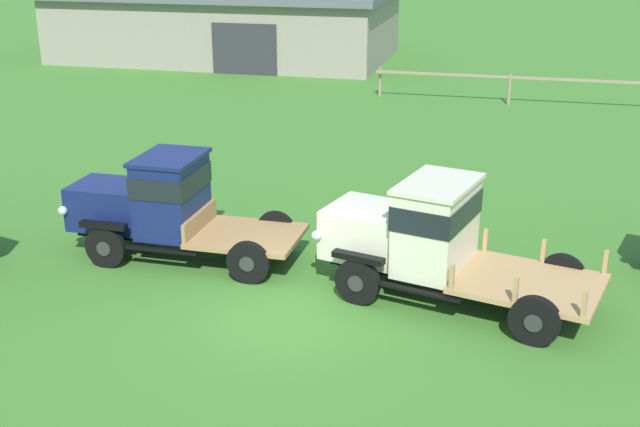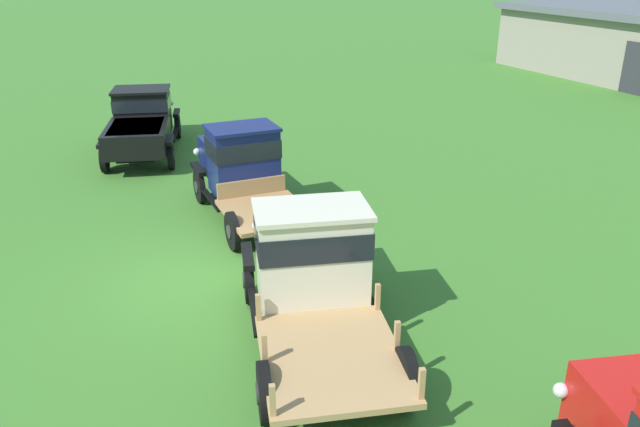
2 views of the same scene
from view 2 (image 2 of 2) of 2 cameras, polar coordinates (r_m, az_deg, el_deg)
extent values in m
plane|color=#3D7528|center=(13.18, -11.15, -5.89)|extent=(240.00, 240.00, 0.00)
cylinder|color=black|center=(23.62, -17.73, 7.44)|extent=(0.89, 0.39, 0.87)
cylinder|color=#2D2D2D|center=(23.63, -17.97, 7.42)|extent=(0.30, 0.11, 0.31)
cylinder|color=black|center=(23.38, -12.89, 7.80)|extent=(0.89, 0.39, 0.87)
cylinder|color=#2D2D2D|center=(23.38, -12.65, 7.82)|extent=(0.30, 0.11, 0.31)
cylinder|color=black|center=(20.19, -19.12, 4.79)|extent=(0.89, 0.39, 0.87)
cylinder|color=#2D2D2D|center=(20.21, -19.39, 4.77)|extent=(0.30, 0.11, 0.31)
cylinder|color=black|center=(19.91, -13.48, 5.19)|extent=(0.89, 0.39, 0.87)
cylinder|color=#2D2D2D|center=(19.91, -13.20, 5.20)|extent=(0.30, 0.11, 0.31)
cube|color=black|center=(21.80, -15.79, 6.67)|extent=(5.24, 2.40, 0.12)
cube|color=black|center=(23.58, -15.42, 9.19)|extent=(1.94, 1.77, 0.93)
cube|color=silver|center=(24.35, -15.22, 9.51)|extent=(0.34, 1.07, 0.69)
sphere|color=silver|center=(24.44, -16.99, 9.53)|extent=(0.20, 0.20, 0.20)
sphere|color=silver|center=(24.27, -13.47, 9.81)|extent=(0.20, 0.20, 0.20)
cube|color=black|center=(23.50, -17.87, 8.58)|extent=(1.02, 0.46, 0.12)
cube|color=black|center=(23.27, -12.99, 8.96)|extent=(1.02, 0.46, 0.12)
cube|color=black|center=(22.08, -15.87, 8.93)|extent=(1.77, 2.04, 1.42)
cube|color=black|center=(22.01, -15.95, 9.73)|extent=(1.83, 2.10, 0.40)
cube|color=black|center=(21.92, -16.08, 10.82)|extent=(1.92, 2.16, 0.08)
cube|color=black|center=(22.28, -18.18, 6.68)|extent=(1.87, 0.63, 0.05)
cube|color=black|center=(22.03, -13.16, 7.05)|extent=(1.87, 0.63, 0.05)
cube|color=black|center=(20.26, -16.35, 6.69)|extent=(2.98, 2.45, 0.74)
cube|color=black|center=(20.17, -16.46, 7.62)|extent=(2.51, 2.07, 0.06)
cube|color=black|center=(20.06, -19.29, 6.11)|extent=(0.98, 0.45, 0.12)
cube|color=black|center=(19.78, -13.61, 6.53)|extent=(0.98, 0.45, 0.12)
cylinder|color=black|center=(17.00, -10.96, 2.44)|extent=(0.90, 0.15, 0.89)
cylinder|color=#2D2D2D|center=(16.98, -11.25, 2.40)|extent=(0.31, 0.03, 0.31)
cylinder|color=black|center=(17.45, -5.10, 3.30)|extent=(0.90, 0.15, 0.89)
cylinder|color=#2D2D2D|center=(17.47, -4.83, 3.34)|extent=(0.31, 0.03, 0.31)
cylinder|color=black|center=(14.13, -8.00, -1.61)|extent=(0.90, 0.15, 0.89)
cylinder|color=#2D2D2D|center=(14.11, -8.34, -1.66)|extent=(0.31, 0.03, 0.31)
cylinder|color=black|center=(14.66, -1.11, -0.45)|extent=(0.90, 0.15, 0.89)
cylinder|color=#2D2D2D|center=(14.69, -0.80, -0.40)|extent=(0.31, 0.03, 0.31)
cube|color=black|center=(15.88, -6.58, 1.57)|extent=(4.65, 1.04, 0.12)
cube|color=#141E51|center=(17.24, -8.34, 5.07)|extent=(1.69, 1.29, 0.95)
cube|color=silver|center=(18.00, -9.03, 5.63)|extent=(0.07, 1.01, 0.71)
sphere|color=silver|center=(17.84, -11.19, 5.57)|extent=(0.20, 0.20, 0.20)
sphere|color=silver|center=(18.16, -6.95, 6.13)|extent=(0.20, 0.20, 0.20)
cube|color=black|center=(16.84, -11.09, 4.03)|extent=(1.03, 0.21, 0.12)
cube|color=black|center=(17.29, -5.16, 4.85)|extent=(1.03, 0.21, 0.12)
cube|color=#141E51|center=(15.84, -7.02, 4.82)|extent=(1.15, 1.62, 1.61)
cube|color=black|center=(15.73, -7.08, 6.08)|extent=(1.20, 1.66, 0.45)
cube|color=#141E51|center=(15.61, -7.16, 7.78)|extent=(1.26, 1.69, 0.08)
cube|color=black|center=(15.82, -9.86, 1.21)|extent=(1.59, 0.15, 0.05)
cube|color=black|center=(16.29, -3.73, 2.15)|extent=(1.59, 0.15, 0.05)
cube|color=#9E7547|center=(14.59, -4.95, 0.15)|extent=(2.24, 1.88, 0.10)
cube|color=#9E7547|center=(15.46, -6.27, 2.34)|extent=(0.09, 1.74, 0.44)
cylinder|color=black|center=(12.03, -6.52, -6.04)|extent=(0.92, 0.39, 0.90)
cylinder|color=#2D2D2D|center=(12.03, -7.01, -6.07)|extent=(0.31, 0.11, 0.32)
cylinder|color=black|center=(12.29, 3.28, -5.28)|extent=(0.92, 0.39, 0.90)
cylinder|color=#2D2D2D|center=(12.31, 3.74, -5.24)|extent=(0.31, 0.11, 0.32)
cylinder|color=black|center=(9.22, -5.10, -16.00)|extent=(0.92, 0.39, 0.90)
cylinder|color=#2D2D2D|center=(9.21, -5.76, -16.05)|extent=(0.31, 0.11, 0.32)
cylinder|color=black|center=(9.55, 7.90, -14.59)|extent=(0.92, 0.39, 0.90)
cylinder|color=#2D2D2D|center=(9.58, 8.50, -14.50)|extent=(0.31, 0.11, 0.32)
cube|color=black|center=(10.70, -0.31, -9.30)|extent=(5.02, 2.31, 0.12)
cube|color=beige|center=(12.04, -1.77, -2.46)|extent=(1.93, 1.81, 0.99)
cube|color=silver|center=(12.77, -2.26, -1.20)|extent=(0.34, 1.13, 0.74)
sphere|color=silver|center=(12.68, -5.78, -1.11)|extent=(0.20, 0.20, 0.20)
sphere|color=silver|center=(12.86, 1.19, -0.64)|extent=(0.20, 0.20, 0.20)
cube|color=black|center=(11.80, -6.63, -3.90)|extent=(1.06, 0.45, 0.12)
cube|color=black|center=(12.06, 3.33, -3.17)|extent=(1.06, 0.45, 0.12)
cube|color=beige|center=(10.67, -0.74, -3.94)|extent=(1.55, 2.06, 1.65)
cube|color=black|center=(10.51, -0.75, -2.13)|extent=(1.60, 2.11, 0.46)
cube|color=beige|center=(10.31, -0.76, 0.37)|extent=(1.68, 2.17, 0.08)
cube|color=black|center=(10.92, -5.99, -8.85)|extent=(1.58, 0.52, 0.05)
cube|color=black|center=(11.19, 4.61, -7.94)|extent=(1.58, 0.52, 0.05)
cube|color=tan|center=(9.51, 1.09, -13.06)|extent=(2.99, 2.65, 0.10)
cube|color=tan|center=(10.21, -5.67, -8.54)|extent=(0.10, 0.10, 0.47)
cube|color=tan|center=(10.49, 5.29, -7.59)|extent=(0.10, 0.10, 0.47)
cube|color=tan|center=(9.24, -5.09, -12.19)|extent=(0.10, 0.10, 0.47)
cube|color=tan|center=(9.56, 7.06, -10.99)|extent=(0.10, 0.10, 0.47)
cube|color=tan|center=(8.33, -4.36, -16.66)|extent=(0.10, 0.10, 0.47)
cube|color=tan|center=(8.67, 9.27, -15.09)|extent=(0.10, 0.10, 0.47)
cube|color=silver|center=(9.17, 24.99, -14.41)|extent=(0.32, 0.99, 0.69)
sphere|color=silver|center=(8.80, 21.16, -14.84)|extent=(0.20, 0.20, 0.20)
camera|label=1|loc=(12.98, -80.86, 7.13)|focal=45.00mm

